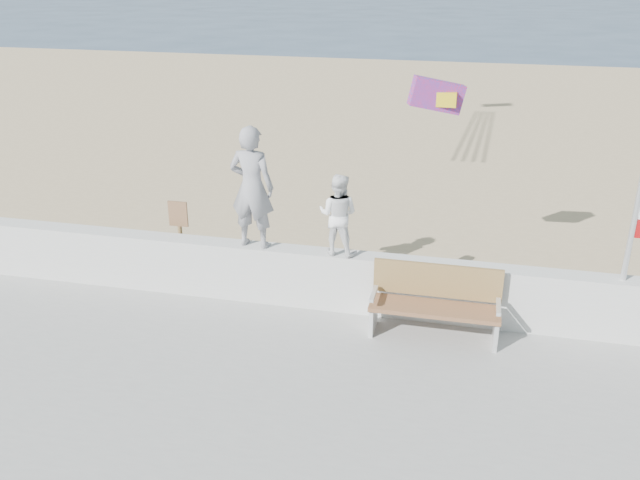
{
  "coord_description": "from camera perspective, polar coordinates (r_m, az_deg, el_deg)",
  "views": [
    {
      "loc": [
        2.23,
        -6.97,
        5.17
      ],
      "look_at": [
        0.2,
        1.8,
        1.35
      ],
      "focal_mm": 38.0,
      "sensor_mm": 36.0,
      "label": 1
    }
  ],
  "objects": [
    {
      "name": "parafoil_kite",
      "position": [
        10.69,
        9.93,
        11.88
      ],
      "size": [
        0.9,
        0.48,
        0.6
      ],
      "color": "red",
      "rests_on": "ground"
    },
    {
      "name": "seawall",
      "position": [
        10.3,
        -0.83,
        -3.17
      ],
      "size": [
        30.0,
        0.35,
        0.9
      ],
      "primitive_type": "cube",
      "color": "silver",
      "rests_on": "boardwalk"
    },
    {
      "name": "ground",
      "position": [
        8.96,
        -3.93,
        -12.31
      ],
      "size": [
        220.0,
        220.0,
        0.0
      ],
      "primitive_type": "plane",
      "color": "#2D425A",
      "rests_on": "ground"
    },
    {
      "name": "sand",
      "position": [
        16.92,
        4.86,
        5.25
      ],
      "size": [
        90.0,
        40.0,
        0.08
      ],
      "primitive_type": "cube",
      "color": "tan",
      "rests_on": "ground"
    },
    {
      "name": "sign",
      "position": [
        11.21,
        -11.69,
        0.35
      ],
      "size": [
        0.32,
        0.07,
        1.46
      ],
      "color": "olive",
      "rests_on": "sand"
    },
    {
      "name": "adult",
      "position": [
        10.01,
        -5.76,
        4.43
      ],
      "size": [
        0.71,
        0.49,
        1.85
      ],
      "primitive_type": "imported",
      "rotation": [
        0.0,
        0.0,
        3.06
      ],
      "color": "gray",
      "rests_on": "seawall"
    },
    {
      "name": "child",
      "position": [
        9.79,
        1.54,
        2.16
      ],
      "size": [
        0.64,
        0.53,
        1.22
      ],
      "primitive_type": "imported",
      "rotation": [
        0.0,
        0.0,
        3.02
      ],
      "color": "white",
      "rests_on": "seawall"
    },
    {
      "name": "bench",
      "position": [
        9.63,
        9.68,
        -5.1
      ],
      "size": [
        1.8,
        0.57,
        1.0
      ],
      "color": "brown",
      "rests_on": "boardwalk"
    }
  ]
}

